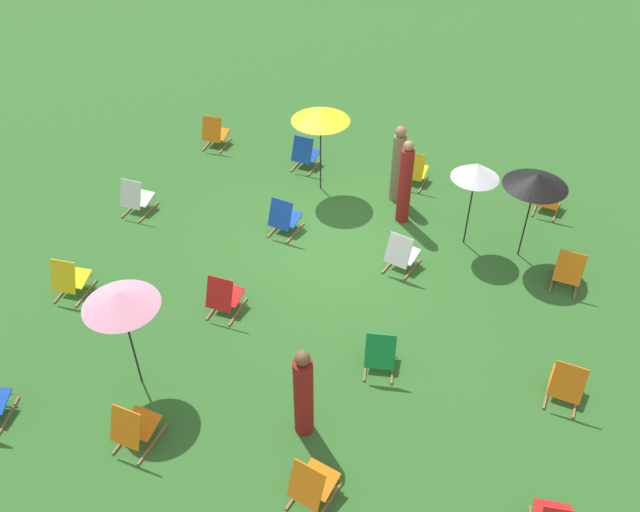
{
  "coord_description": "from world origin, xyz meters",
  "views": [
    {
      "loc": [
        -2.61,
        10.21,
        8.29
      ],
      "look_at": [
        0.0,
        1.2,
        0.5
      ],
      "focal_mm": 36.66,
      "sensor_mm": 36.0,
      "label": 1
    }
  ],
  "objects": [
    {
      "name": "deckchair_15",
      "position": [
        1.55,
        5.52,
        0.37
      ],
      "size": [
        0.56,
        0.81,
        0.83
      ],
      "rotation": [
        0.0,
        0.0,
        -0.12
      ],
      "color": "olive",
      "rests_on": "ground"
    },
    {
      "name": "deckchair_1",
      "position": [
        1.09,
        0.08,
        0.37
      ],
      "size": [
        0.61,
        0.84,
        0.83
      ],
      "rotation": [
        0.0,
        0.0,
        -0.19
      ],
      "color": "olive",
      "rests_on": "ground"
    },
    {
      "name": "umbrella_0",
      "position": [
        -3.61,
        -0.53,
        1.75
      ],
      "size": [
        1.19,
        1.19,
        1.89
      ],
      "color": "black",
      "rests_on": "ground"
    },
    {
      "name": "ground_plane",
      "position": [
        0.0,
        0.0,
        0.0
      ],
      "size": [
        40.0,
        40.0,
        0.0
      ],
      "primitive_type": "plane",
      "color": "#2D6026"
    },
    {
      "name": "deckchair_9",
      "position": [
        4.25,
        2.95,
        0.37
      ],
      "size": [
        0.5,
        0.78,
        0.83
      ],
      "rotation": [
        0.0,
        0.0,
        0.03
      ],
      "color": "olive",
      "rests_on": "ground"
    },
    {
      "name": "deckchair_4",
      "position": [
        1.43,
        -2.45,
        0.37
      ],
      "size": [
        0.57,
        0.81,
        0.83
      ],
      "rotation": [
        0.0,
        0.0,
        -0.13
      ],
      "color": "olive",
      "rests_on": "ground"
    },
    {
      "name": "deckchair_2",
      "position": [
        -4.1,
        -2.19,
        0.37
      ],
      "size": [
        0.6,
        0.83,
        0.83
      ],
      "rotation": [
        0.0,
        0.0,
        -0.18
      ],
      "color": "olive",
      "rests_on": "ground"
    },
    {
      "name": "person_1",
      "position": [
        -1.16,
        -1.04,
        0.91
      ],
      "size": [
        0.31,
        0.31,
        1.89
      ],
      "rotation": [
        0.0,
        0.0,
        4.58
      ],
      "color": "maroon",
      "rests_on": "ground"
    },
    {
      "name": "person_0",
      "position": [
        -0.87,
        -1.79,
        0.86
      ],
      "size": [
        0.39,
        0.39,
        1.77
      ],
      "rotation": [
        0.0,
        0.0,
        4.09
      ],
      "color": "#72664C",
      "rests_on": "ground"
    },
    {
      "name": "umbrella_3",
      "position": [
        0.83,
        -1.71,
        1.84
      ],
      "size": [
        1.26,
        1.26,
        1.99
      ],
      "color": "black",
      "rests_on": "ground"
    },
    {
      "name": "deckchair_5",
      "position": [
        1.36,
        2.6,
        0.37
      ],
      "size": [
        0.53,
        0.79,
        0.83
      ],
      "rotation": [
        0.0,
        0.0,
        -0.07
      ],
      "color": "olive",
      "rests_on": "ground"
    },
    {
      "name": "deckchair_8",
      "position": [
        -4.49,
        0.18,
        0.37
      ],
      "size": [
        0.58,
        0.82,
        0.83
      ],
      "rotation": [
        0.0,
        0.0,
        -0.14
      ],
      "color": "olive",
      "rests_on": "ground"
    },
    {
      "name": "deckchair_12",
      "position": [
        -1.19,
        5.67,
        0.37
      ],
      "size": [
        0.66,
        0.86,
        0.83
      ],
      "rotation": [
        0.0,
        0.0,
        -0.27
      ],
      "color": "olive",
      "rests_on": "ground"
    },
    {
      "name": "deckchair_13",
      "position": [
        -1.43,
        0.55,
        0.37
      ],
      "size": [
        0.68,
        0.87,
        0.83
      ],
      "rotation": [
        0.0,
        0.0,
        -0.3
      ],
      "color": "olive",
      "rests_on": "ground"
    },
    {
      "name": "deckchair_11",
      "position": [
        3.85,
        -2.78,
        0.37
      ],
      "size": [
        0.48,
        0.76,
        0.83
      ],
      "rotation": [
        0.0,
        0.0,
        0.01
      ],
      "color": "olive",
      "rests_on": "ground"
    },
    {
      "name": "person_2",
      "position": [
        -0.74,
        4.59,
        0.81
      ],
      "size": [
        0.3,
        0.3,
        1.69
      ],
      "rotation": [
        0.0,
        0.0,
        6.26
      ],
      "color": "maroon",
      "rests_on": "ground"
    },
    {
      "name": "deckchair_3",
      "position": [
        4.35,
        0.28,
        0.37
      ],
      "size": [
        0.53,
        0.79,
        0.83
      ],
      "rotation": [
        0.0,
        0.0,
        -0.07
      ],
      "color": "olive",
      "rests_on": "ground"
    },
    {
      "name": "deckchair_0",
      "position": [
        -4.46,
        2.94,
        0.37
      ],
      "size": [
        0.58,
        0.82,
        0.83
      ],
      "rotation": [
        0.0,
        0.0,
        -0.14
      ],
      "color": "olive",
      "rests_on": "ground"
    },
    {
      "name": "umbrella_1",
      "position": [
        -2.52,
        -0.61,
        1.71
      ],
      "size": [
        0.92,
        0.92,
        1.87
      ],
      "color": "black",
      "rests_on": "ground"
    },
    {
      "name": "umbrella_2",
      "position": [
        2.05,
        4.46,
        1.82
      ],
      "size": [
        1.14,
        1.14,
        1.95
      ],
      "color": "black",
      "rests_on": "ground"
    },
    {
      "name": "deckchair_14",
      "position": [
        -1.57,
        3.12,
        0.37
      ],
      "size": [
        0.59,
        0.82,
        0.83
      ],
      "rotation": [
        0.0,
        0.0,
        0.15
      ],
      "color": "olive",
      "rests_on": "ground"
    },
    {
      "name": "deckchair_7",
      "position": [
        -1.16,
        -2.47,
        0.37
      ],
      "size": [
        0.56,
        0.81,
        0.83
      ],
      "rotation": [
        0.0,
        0.0,
        -0.11
      ],
      "color": "olive",
      "rests_on": "ground"
    }
  ]
}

